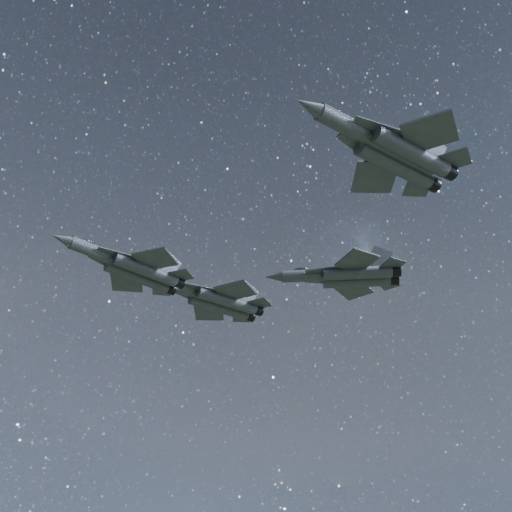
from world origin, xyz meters
name	(u,v)px	position (x,y,z in m)	size (l,w,h in m)	color
jet_lead	(132,267)	(-14.42, 5.15, 146.78)	(17.54, 11.62, 4.47)	#2F323B
jet_left	(214,299)	(-1.61, 16.21, 150.52)	(19.88, 13.48, 5.00)	#2F323B
jet_right	(391,150)	(6.25, -21.49, 147.78)	(19.17, 13.00, 4.82)	#2F323B
jet_slot	(346,276)	(13.50, 4.00, 150.12)	(18.62, 12.32, 4.75)	#2F323B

